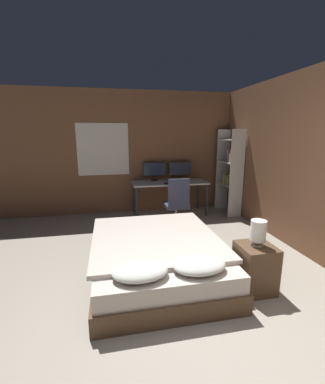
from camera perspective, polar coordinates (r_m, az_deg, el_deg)
The scene contains 13 objects.
ground_plane at distance 2.50m, azimuth 11.17°, elevation -33.11°, with size 20.00×20.00×0.00m, color #9E9384.
wall_back at distance 5.89m, azimuth -4.58°, elevation 8.67°, with size 12.00×0.08×2.70m.
wall_side_right at distance 4.20m, azimuth 30.83°, elevation 5.14°, with size 0.06×12.00×2.70m.
bed at distance 3.42m, azimuth -1.28°, elevation -14.04°, with size 1.61×2.03×0.55m.
nightstand at distance 3.26m, azimuth 19.85°, elevation -15.56°, with size 0.39×0.41×0.55m.
bedside_lamp at distance 3.07m, azimuth 20.50°, elevation -8.14°, with size 0.17×0.17×0.30m.
desk at distance 5.68m, azimuth 1.60°, elevation 1.49°, with size 1.64×0.68×0.74m.
monitor_left at distance 5.80m, azimuth -1.80°, elevation 4.89°, with size 0.52×0.16×0.41m.
monitor_right at distance 5.93m, azimuth 3.91°, elevation 5.05°, with size 0.52×0.16×0.41m.
keyboard at distance 5.44m, azimuth 2.17°, elevation 1.92°, with size 0.35×0.13×0.02m.
computer_mouse at distance 5.51m, azimuth 4.84°, elevation 2.11°, with size 0.07×0.05×0.04m.
office_chair at distance 4.99m, azimuth 3.18°, elevation -3.52°, with size 0.52×0.52×0.97m.
bookshelf at distance 5.88m, azimuth 14.92°, elevation 4.79°, with size 0.31×0.73×1.87m.
Camera 1 is at (-0.74, -1.58, 1.79)m, focal length 24.00 mm.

